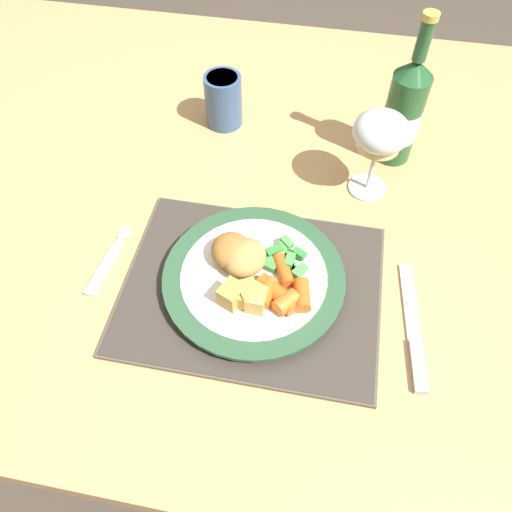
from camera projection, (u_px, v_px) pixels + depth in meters
name	position (u px, v px, depth m)	size (l,w,h in m)	color
ground_plane	(249.00, 365.00, 1.43)	(6.00, 6.00, 0.00)	#4C4238
dining_table	(244.00, 212.00, 0.90)	(1.47, 1.01, 0.74)	tan
placemat	(252.00, 288.00, 0.70)	(0.36, 0.28, 0.01)	brown
dinner_plate	(254.00, 278.00, 0.70)	(0.26, 0.26, 0.02)	white
breaded_croquettes	(239.00, 254.00, 0.69)	(0.10, 0.09, 0.04)	#A87033
green_beans_pile	(284.00, 259.00, 0.70)	(0.06, 0.07, 0.02)	#4CA84C
glazed_carrots	(282.00, 292.00, 0.66)	(0.08, 0.10, 0.02)	orange
fork	(106.00, 265.00, 0.73)	(0.03, 0.13, 0.01)	silver
table_knife	(414.00, 336.00, 0.66)	(0.04, 0.20, 0.01)	silver
wine_glass	(380.00, 135.00, 0.73)	(0.08, 0.08, 0.15)	silver
bottle	(403.00, 112.00, 0.80)	(0.06, 0.06, 0.25)	#23562D
roast_potatoes	(246.00, 296.00, 0.65)	(0.07, 0.05, 0.03)	gold
drinking_cup	(223.00, 99.00, 0.89)	(0.07, 0.07, 0.09)	#385684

